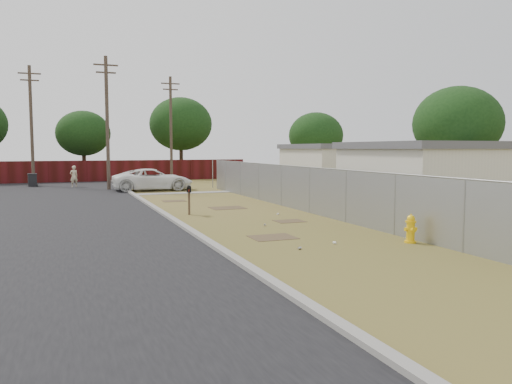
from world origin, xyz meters
name	(u,v)px	position (x,y,z in m)	size (l,w,h in m)	color
ground	(243,216)	(0.00, 0.00, 0.00)	(120.00, 120.00, 0.00)	brown
street	(67,203)	(-6.76, 8.05, 0.02)	(15.10, 60.00, 0.12)	black
chainlink_fence	(300,193)	(3.12, 1.03, 0.80)	(0.10, 27.06, 2.02)	gray
privacy_fence	(74,171)	(-6.00, 25.00, 0.90)	(30.00, 0.12, 1.80)	#460F11
utility_poles	(107,124)	(-3.67, 20.67, 4.69)	(12.60, 8.24, 9.00)	#4A3C31
houses	(391,172)	(9.70, 3.13, 1.56)	(9.30, 17.24, 3.10)	beige
horizon_trees	(159,127)	(0.84, 23.56, 4.63)	(33.32, 31.94, 7.78)	#322616
fire_hydrant	(411,229)	(2.70, -7.32, 0.41)	(0.40, 0.41, 0.87)	yellow
mailbox	(189,192)	(-1.96, 1.30, 0.99)	(0.30, 0.55, 1.25)	brown
pickup_truck	(153,180)	(-1.30, 14.27, 0.73)	(2.44, 5.29, 1.47)	white
pedestrian	(74,176)	(-6.17, 19.25, 0.79)	(0.57, 0.38, 1.57)	#BDAD8A
trash_bin	(32,180)	(-9.02, 20.76, 0.50)	(0.72, 0.71, 0.98)	black
scattered_litter	(291,230)	(0.26, -4.13, 0.04)	(2.51, 7.02, 0.07)	white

